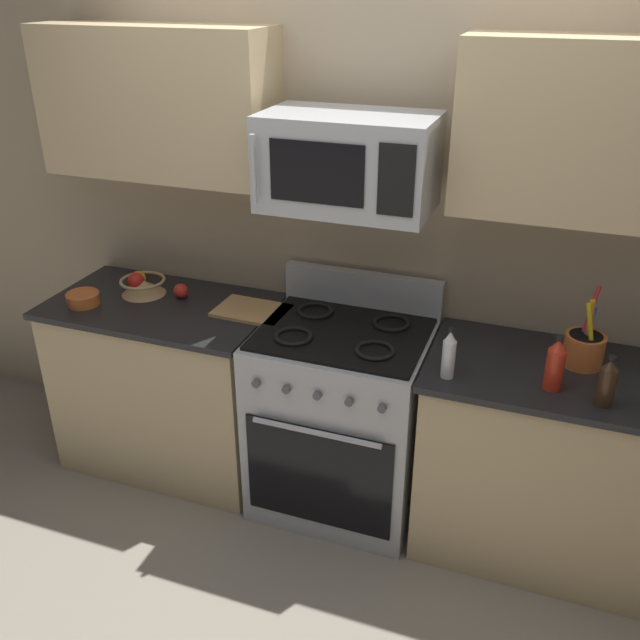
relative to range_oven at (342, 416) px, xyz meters
The scene contains 16 objects.
ground_plane 0.82m from the range_oven, 90.00° to the right, with size 16.00×16.00×0.00m, color gray.
wall_back 0.91m from the range_oven, 90.00° to the left, with size 8.00×0.10×2.60m, color tan.
counter_left 0.93m from the range_oven, behind, with size 1.08×0.64×0.91m.
range_oven is the anchor object (origin of this frame).
counter_right 0.91m from the range_oven, ahead, with size 1.04×0.64×0.91m.
microwave 1.19m from the range_oven, 90.09° to the left, with size 0.68×0.44×0.38m.
upper_cabinets_left 1.65m from the range_oven, 169.75° to the left, with size 1.07×0.34×0.65m.
upper_cabinets_right 1.64m from the range_oven, 10.48° to the left, with size 1.03×0.34×0.65m.
utensil_crock 1.12m from the range_oven, ahead, with size 0.16×0.16×0.34m.
fruit_basket 1.18m from the range_oven, behind, with size 0.22×0.22×0.11m.
apple_loose 0.99m from the range_oven, behind, with size 0.07×0.07×0.07m, color red.
cutting_board 0.65m from the range_oven, behind, with size 0.34×0.24×0.02m, color tan.
bottle_hot_sauce 1.05m from the range_oven, ahead, with size 0.07×0.07×0.23m.
bottle_soy 1.21m from the range_oven, 10.51° to the right, with size 0.07×0.07×0.20m.
bottle_vinegar 0.76m from the range_oven, 22.17° to the right, with size 0.05×0.05×0.22m.
prep_bowl 1.36m from the range_oven, behind, with size 0.16×0.16×0.06m.
Camera 1 is at (0.82, -1.90, 2.34)m, focal length 38.88 mm.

